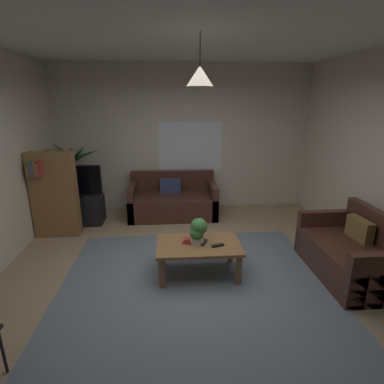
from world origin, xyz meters
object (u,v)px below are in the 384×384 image
(remote_on_table_0, at_px, (204,242))
(tv_stand, at_px, (78,210))
(tv, at_px, (74,181))
(couch_right_side, at_px, (352,255))
(potted_palm_corner, at_px, (76,180))
(potted_plant_on_table, at_px, (198,231))
(bookshelf_corner, at_px, (54,194))
(book_on_table_0, at_px, (189,242))
(couch_under_window, at_px, (173,202))
(book_on_table_1, at_px, (189,239))
(remote_on_table_1, at_px, (218,245))
(pendant_lamp, at_px, (200,76))
(coffee_table, at_px, (199,249))

(remote_on_table_0, xyz_separation_m, tv_stand, (-2.09, 1.83, -0.19))
(remote_on_table_0, distance_m, tv, 2.79)
(remote_on_table_0, height_order, tv_stand, tv_stand)
(couch_right_side, distance_m, potted_palm_corner, 4.81)
(potted_plant_on_table, height_order, tv_stand, potted_plant_on_table)
(couch_right_side, xyz_separation_m, tv_stand, (-3.98, 2.00, -0.03))
(potted_palm_corner, bearing_deg, tv, -75.79)
(couch_right_side, relative_size, bookshelf_corner, 0.98)
(tv_stand, height_order, bookshelf_corner, bookshelf_corner)
(bookshelf_corner, bearing_deg, book_on_table_0, -32.16)
(couch_right_side, bearing_deg, couch_under_window, -135.18)
(book_on_table_1, height_order, potted_palm_corner, potted_palm_corner)
(bookshelf_corner, bearing_deg, remote_on_table_0, -30.39)
(remote_on_table_0, distance_m, remote_on_table_1, 0.19)
(couch_under_window, height_order, book_on_table_1, couch_under_window)
(book_on_table_1, bearing_deg, tv_stand, 136.87)
(book_on_table_0, xyz_separation_m, tv, (-1.90, 1.78, 0.36))
(book_on_table_1, bearing_deg, couch_under_window, 94.94)
(tv_stand, xyz_separation_m, pendant_lamp, (2.03, -1.84, 2.16))
(book_on_table_1, xyz_separation_m, tv_stand, (-1.91, 1.79, -0.22))
(remote_on_table_0, relative_size, potted_plant_on_table, 0.49)
(book_on_table_0, distance_m, bookshelf_corner, 2.48)
(potted_plant_on_table, distance_m, pendant_lamp, 1.81)
(bookshelf_corner, xyz_separation_m, pendant_lamp, (2.21, -1.35, 1.70))
(potted_palm_corner, distance_m, bookshelf_corner, 0.96)
(couch_under_window, distance_m, potted_palm_corner, 1.92)
(remote_on_table_0, xyz_separation_m, pendant_lamp, (-0.06, -0.01, 1.97))
(couch_right_side, bearing_deg, tv_stand, -116.65)
(remote_on_table_0, bearing_deg, potted_palm_corner, -22.06)
(tv, bearing_deg, coffee_table, -41.97)
(couch_under_window, xyz_separation_m, book_on_table_0, (0.17, -2.07, 0.17))
(couch_right_side, bearing_deg, potted_palm_corner, -120.98)
(book_on_table_0, relative_size, potted_plant_on_table, 0.45)
(remote_on_table_0, bearing_deg, potted_plant_on_table, 11.54)
(book_on_table_0, bearing_deg, tv, 136.82)
(coffee_table, height_order, bookshelf_corner, bookshelf_corner)
(book_on_table_1, xyz_separation_m, potted_plant_on_table, (0.11, -0.03, 0.13))
(potted_palm_corner, xyz_separation_m, pendant_lamp, (2.15, -2.31, 1.70))
(remote_on_table_1, xyz_separation_m, bookshelf_corner, (-2.44, 1.43, 0.27))
(couch_under_window, height_order, bookshelf_corner, bookshelf_corner)
(book_on_table_1, bearing_deg, remote_on_table_1, -21.44)
(couch_right_side, xyz_separation_m, book_on_table_1, (-2.07, 0.21, 0.19))
(couch_right_side, distance_m, book_on_table_1, 2.09)
(coffee_table, xyz_separation_m, book_on_table_1, (-0.12, 0.06, 0.11))
(pendant_lamp, bearing_deg, remote_on_table_0, 12.88)
(couch_under_window, bearing_deg, coffee_table, -82.05)
(coffee_table, relative_size, bookshelf_corner, 0.75)
(tv, distance_m, pendant_lamp, 3.16)
(pendant_lamp, bearing_deg, coffee_table, 180.00)
(remote_on_table_1, bearing_deg, tv_stand, 32.25)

